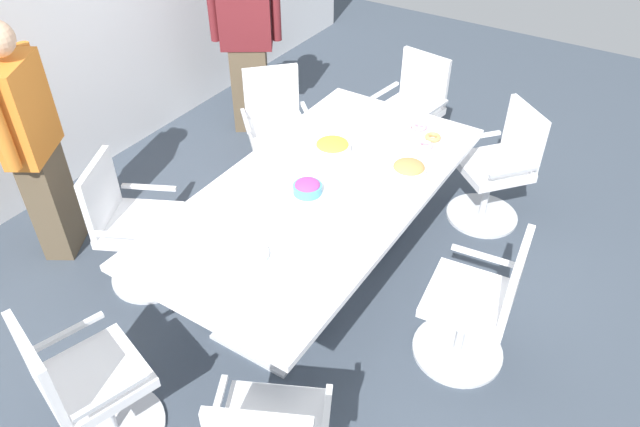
{
  "coord_description": "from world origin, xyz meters",
  "views": [
    {
      "loc": [
        -2.49,
        -1.59,
        2.91
      ],
      "look_at": [
        0.0,
        0.0,
        0.55
      ],
      "focal_mm": 33.59,
      "sensor_mm": 36.0,
      "label": 1
    }
  ],
  "objects": [
    {
      "name": "ground_plane",
      "position": [
        0.0,
        0.0,
        -0.01
      ],
      "size": [
        10.0,
        10.0,
        0.01
      ],
      "primitive_type": "cube",
      "color": "#3D4754"
    },
    {
      "name": "back_wall",
      "position": [
        0.0,
        2.4,
        1.4
      ],
      "size": [
        8.0,
        0.1,
        2.8
      ],
      "primitive_type": "cube",
      "color": "white",
      "rests_on": "ground"
    },
    {
      "name": "conference_table",
      "position": [
        0.0,
        0.0,
        0.63
      ],
      "size": [
        2.4,
        1.2,
        0.75
      ],
      "color": "white",
      "rests_on": "ground"
    },
    {
      "name": "office_chair_0",
      "position": [
        -1.64,
        0.31,
        0.41
      ],
      "size": [
        0.67,
        0.67,
        0.91
      ],
      "rotation": [
        0.0,
        0.0,
        -1.87
      ],
      "color": "silver",
      "rests_on": "ground"
    },
    {
      "name": "office_chair_2",
      "position": [
        -0.09,
        -1.1,
        0.41
      ],
      "size": [
        0.6,
        0.6,
        0.91
      ],
      "rotation": [
        0.0,
        0.0,
        0.12
      ],
      "color": "silver",
      "rests_on": "ground"
    },
    {
      "name": "office_chair_3",
      "position": [
        1.27,
        -0.74,
        0.41
      ],
      "size": [
        0.76,
        0.76,
        0.91
      ],
      "rotation": [
        0.0,
        0.0,
        0.87
      ],
      "color": "silver",
      "rests_on": "ground"
    },
    {
      "name": "office_chair_4",
      "position": [
        1.68,
        0.16,
        0.41
      ],
      "size": [
        0.61,
        0.61,
        0.91
      ],
      "rotation": [
        0.0,
        0.0,
        -4.85
      ],
      "color": "silver",
      "rests_on": "ground"
    },
    {
      "name": "office_chair_5",
      "position": [
        0.84,
        0.96,
        0.41
      ],
      "size": [
        0.76,
        0.76,
        0.91
      ],
      "rotation": [
        0.0,
        0.0,
        -3.9
      ],
      "color": "silver",
      "rests_on": "ground"
    },
    {
      "name": "office_chair_6",
      "position": [
        -0.65,
        1.02,
        0.41
      ],
      "size": [
        0.73,
        0.73,
        0.91
      ],
      "rotation": [
        0.0,
        0.0,
        -2.67
      ],
      "color": "silver",
      "rests_on": "ground"
    },
    {
      "name": "person_standing_0",
      "position": [
        -0.73,
        1.72,
        0.87
      ],
      "size": [
        0.56,
        0.42,
        1.68
      ],
      "rotation": [
        0.0,
        0.0,
        -2.59
      ],
      "color": "brown",
      "rests_on": "ground"
    },
    {
      "name": "person_standing_1",
      "position": [
        1.36,
        1.62,
        0.87
      ],
      "size": [
        0.43,
        0.55,
        1.67
      ],
      "rotation": [
        0.0,
        0.0,
        -4.12
      ],
      "color": "brown",
      "rests_on": "ground"
    },
    {
      "name": "snack_bowl_candy_mix",
      "position": [
        -0.08,
        0.04,
        0.79
      ],
      "size": [
        0.17,
        0.17,
        0.08
      ],
      "color": "#4C9EC6",
      "rests_on": "conference_table"
    },
    {
      "name": "snack_bowl_chips_yellow",
      "position": [
        0.39,
        0.15,
        0.79
      ],
      "size": [
        0.25,
        0.25,
        0.08
      ],
      "color": "white",
      "rests_on": "conference_table"
    },
    {
      "name": "snack_bowl_cookies",
      "position": [
        0.41,
        -0.4,
        0.8
      ],
      "size": [
        0.22,
        0.22,
        0.1
      ],
      "color": "white",
      "rests_on": "conference_table"
    },
    {
      "name": "donut_platter",
      "position": [
        0.82,
        -0.23,
        0.77
      ],
      "size": [
        0.38,
        0.37,
        0.04
      ],
      "color": "white",
      "rests_on": "conference_table"
    },
    {
      "name": "plate_stack",
      "position": [
        -0.73,
        -0.01,
        0.77
      ],
      "size": [
        0.22,
        0.22,
        0.03
      ],
      "color": "white",
      "rests_on": "conference_table"
    }
  ]
}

